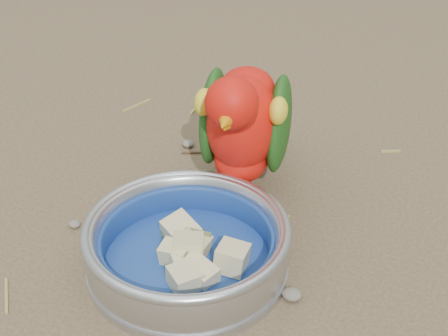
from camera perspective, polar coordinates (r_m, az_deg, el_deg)
The scene contains 6 objects.
ground at distance 0.76m, azimuth -9.69°, elevation -10.79°, with size 60.00×60.00×0.00m, color brown.
food_bowl at distance 0.78m, azimuth -3.04°, elevation -7.94°, with size 0.23×0.23×0.02m, color #B2B2BA.
bowl_wall at distance 0.76m, azimuth -3.11°, elevation -6.23°, with size 0.23×0.23×0.04m, color #B2B2BA, non-canonical shape.
fruit_wedges at distance 0.77m, azimuth -3.09°, elevation -6.64°, with size 0.14×0.14×0.03m, color beige, non-canonical shape.
lory_parrot at distance 0.84m, azimuth 1.55°, elevation 2.79°, with size 0.11×0.24×0.19m, color red, non-canonical shape.
ground_debris at distance 0.82m, azimuth -8.86°, elevation -6.62°, with size 0.90×0.80×0.01m, color #9A8C47, non-canonical shape.
Camera 1 is at (0.36, -0.42, 0.52)m, focal length 55.00 mm.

